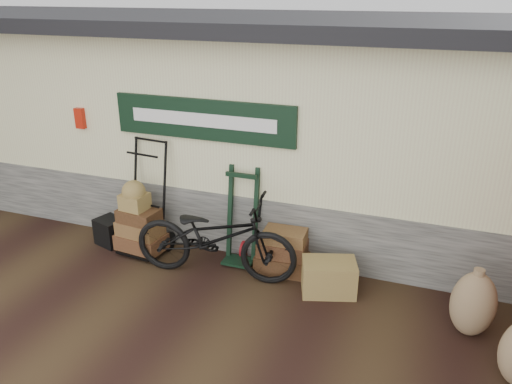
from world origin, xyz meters
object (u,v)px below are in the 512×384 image
green_barrow (242,216)px  wicker_hamper (329,277)px  black_trunk (111,231)px  bicycle (215,233)px  porter_trolley (146,196)px  suitcase_stack (282,250)px

green_barrow → wicker_hamper: size_ratio=2.05×
black_trunk → bicycle: size_ratio=0.18×
black_trunk → bicycle: (1.85, -0.28, 0.44)m
porter_trolley → wicker_hamper: 2.81m
suitcase_stack → bicycle: 0.96m
porter_trolley → wicker_hamper: (2.74, -0.24, -0.61)m
suitcase_stack → black_trunk: size_ratio=1.74×
porter_trolley → suitcase_stack: porter_trolley is taller
green_barrow → bicycle: size_ratio=0.62×
porter_trolley → wicker_hamper: bearing=0.8°
green_barrow → wicker_hamper: bearing=-16.3°
suitcase_stack → wicker_hamper: 0.77m
porter_trolley → bicycle: porter_trolley is taller
porter_trolley → green_barrow: size_ratio=1.22×
green_barrow → wicker_hamper: green_barrow is taller
porter_trolley → green_barrow: (1.41, 0.14, -0.15)m
green_barrow → bicycle: bearing=-109.1°
suitcase_stack → bicycle: bearing=-151.7°
suitcase_stack → porter_trolley: bearing=-178.3°
black_trunk → bicycle: bicycle is taller
green_barrow → black_trunk: bearing=-173.8°
porter_trolley → bicycle: (1.24, -0.37, -0.19)m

